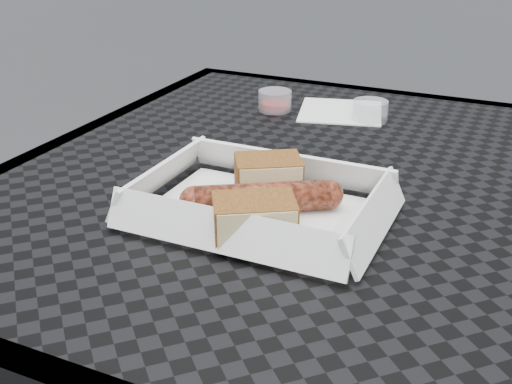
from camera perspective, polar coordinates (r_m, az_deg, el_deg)
patio_table at (r=0.77m, az=7.80°, el=-4.37°), size 0.80×0.80×0.74m
food_tray at (r=0.65m, az=0.37°, el=-1.89°), size 0.22×0.15×0.00m
bratwurst at (r=0.64m, az=0.54°, el=-0.53°), size 0.15×0.10×0.03m
bread_near at (r=0.68m, az=1.09°, el=1.34°), size 0.08×0.08×0.04m
bread_far at (r=0.59m, az=-0.15°, el=-2.38°), size 0.09×0.08×0.04m
veg_garnish at (r=0.59m, az=2.64°, el=-4.49°), size 0.03×0.03×0.00m
napkin at (r=0.98m, az=7.53°, el=7.12°), size 0.15×0.15×0.00m
condiment_cup_sauce at (r=0.97m, az=1.69°, el=8.13°), size 0.05×0.05×0.03m
condiment_cup_empty at (r=0.94m, az=10.10°, el=7.10°), size 0.05×0.05×0.03m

